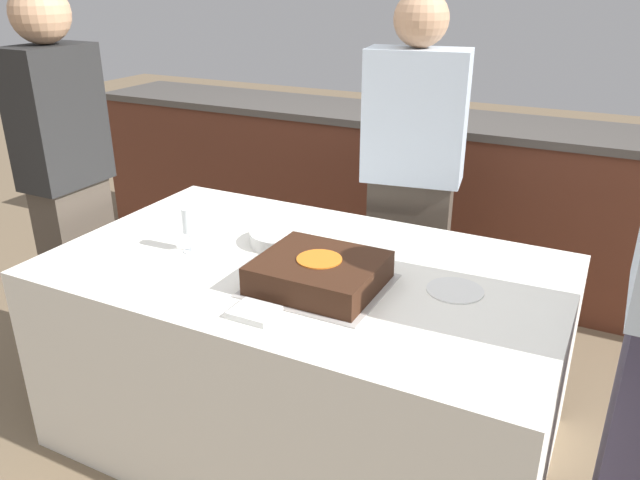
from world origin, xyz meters
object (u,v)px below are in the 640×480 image
(person_seated_left, at_px, (68,183))
(plate_stack, at_px, (281,237))
(person_cutting_cake, at_px, (411,182))
(cake, at_px, (319,273))
(wine_glass, at_px, (189,223))

(person_seated_left, bearing_deg, plate_stack, -82.94)
(person_cutting_cake, xyz_separation_m, person_seated_left, (-1.21, -0.74, 0.03))
(cake, bearing_deg, person_seated_left, 174.12)
(person_cutting_cake, bearing_deg, cake, 80.62)
(cake, distance_m, person_cutting_cake, 0.86)
(person_cutting_cake, bearing_deg, person_seated_left, 21.97)
(wine_glass, height_order, person_cutting_cake, person_cutting_cake)
(plate_stack, relative_size, person_cutting_cake, 0.15)
(plate_stack, height_order, person_cutting_cake, person_cutting_cake)
(person_seated_left, bearing_deg, person_cutting_cake, -58.65)
(plate_stack, xyz_separation_m, wine_glass, (-0.25, -0.21, 0.09))
(plate_stack, distance_m, wine_glass, 0.34)
(cake, bearing_deg, person_cutting_cake, 90.00)
(cake, height_order, person_seated_left, person_seated_left)
(cake, bearing_deg, plate_stack, 139.17)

